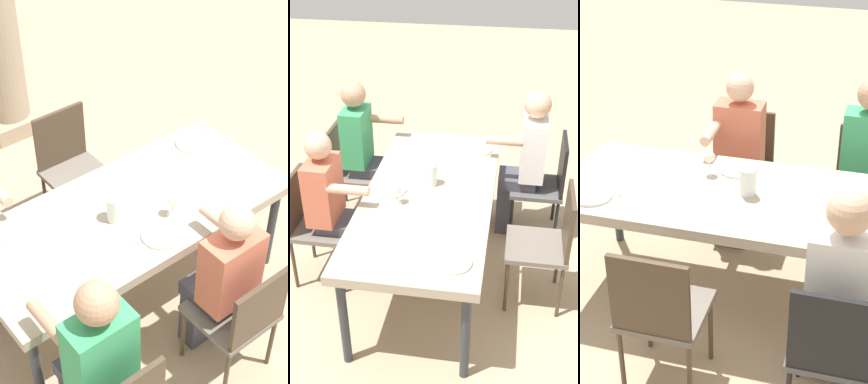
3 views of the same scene
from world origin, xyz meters
TOP-DOWN VIEW (x-y plane):
  - ground_plane at (0.00, 0.00)m, footprint 16.00×16.00m
  - dining_table at (0.00, 0.00)m, footprint 2.07×0.94m
  - chair_mid_north at (0.12, 0.89)m, footprint 0.44×0.44m
  - chair_mid_south at (0.12, -0.89)m, footprint 0.44×0.44m
  - diner_woman_green at (-0.78, -0.71)m, footprint 0.35×0.50m
  - diner_man_white at (0.13, -0.70)m, footprint 0.35×0.49m
  - plate_0 at (-0.74, 0.30)m, footprint 0.21×0.21m
  - spoon_0 at (-0.59, 0.30)m, footprint 0.02×0.17m
  - plate_1 at (0.01, -0.30)m, footprint 0.26×0.26m
  - wine_glass_1 at (0.18, -0.20)m, footprint 0.07×0.07m
  - fork_1 at (-0.14, -0.30)m, footprint 0.02×0.17m
  - spoon_1 at (0.16, -0.30)m, footprint 0.02×0.17m
  - plate_2 at (0.78, 0.27)m, footprint 0.25×0.25m
  - fork_2 at (0.63, 0.27)m, footprint 0.03×0.17m
  - spoon_2 at (0.93, 0.27)m, footprint 0.03×0.17m
  - water_pitcher at (-0.12, -0.01)m, footprint 0.10×0.10m

SIDE VIEW (x-z plane):
  - ground_plane at x=0.00m, z-range 0.00..0.00m
  - chair_mid_south at x=0.12m, z-range 0.08..0.97m
  - chair_mid_north at x=0.12m, z-range 0.08..1.01m
  - diner_man_white at x=0.13m, z-range 0.04..1.30m
  - diner_woman_green at x=-0.78m, z-range 0.05..1.35m
  - dining_table at x=0.00m, z-range 0.32..1.10m
  - spoon_0 at x=-0.59m, z-range 0.77..0.78m
  - fork_1 at x=-0.14m, z-range 0.77..0.78m
  - spoon_1 at x=0.16m, z-range 0.77..0.78m
  - fork_2 at x=0.63m, z-range 0.77..0.78m
  - spoon_2 at x=0.93m, z-range 0.77..0.78m
  - plate_1 at x=0.01m, z-range 0.77..0.79m
  - plate_2 at x=0.78m, z-range 0.77..0.79m
  - plate_0 at x=-0.74m, z-range 0.77..0.79m
  - water_pitcher at x=-0.12m, z-range 0.76..0.93m
  - wine_glass_1 at x=0.18m, z-range 0.81..0.97m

